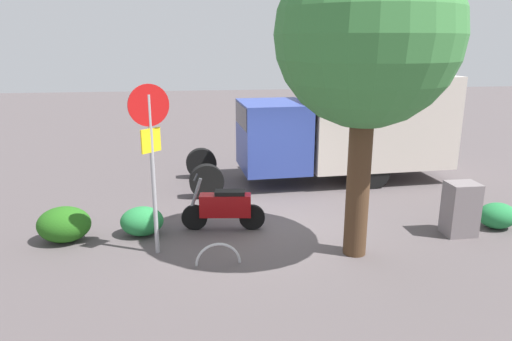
% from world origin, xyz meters
% --- Properties ---
extents(ground_plane, '(60.00, 60.00, 0.00)m').
position_xyz_m(ground_plane, '(0.00, 0.00, 0.00)').
color(ground_plane, '#4E4648').
extents(box_truck_near, '(7.66, 2.54, 3.04)m').
position_xyz_m(box_truck_near, '(-2.58, -3.29, 1.66)').
color(box_truck_near, black).
rests_on(box_truck_near, ground).
extents(motorcycle, '(1.81, 0.59, 1.20)m').
position_xyz_m(motorcycle, '(1.18, 0.07, 0.52)').
color(motorcycle, black).
rests_on(motorcycle, ground).
extents(stop_sign, '(0.71, 0.33, 3.25)m').
position_xyz_m(stop_sign, '(2.57, 1.07, 2.17)').
color(stop_sign, '#9E9EA3').
rests_on(stop_sign, ground).
extents(street_tree, '(3.23, 3.23, 5.70)m').
position_xyz_m(street_tree, '(-1.21, 1.60, 4.04)').
color(street_tree, '#47301E').
rests_on(street_tree, ground).
extents(utility_cabinet, '(0.63, 0.53, 1.14)m').
position_xyz_m(utility_cabinet, '(-3.72, 1.01, 0.57)').
color(utility_cabinet, slate).
rests_on(utility_cabinet, ground).
extents(bike_rack_hoop, '(0.85, 0.07, 0.85)m').
position_xyz_m(bike_rack_hoop, '(1.43, 1.71, 0.00)').
color(bike_rack_hoop, '#B7B7BC').
rests_on(bike_rack_hoop, ground).
extents(shrub_near_sign, '(1.07, 0.87, 0.73)m').
position_xyz_m(shrub_near_sign, '(4.49, 0.24, 0.36)').
color(shrub_near_sign, '#225C16').
rests_on(shrub_near_sign, ground).
extents(shrub_mid_verge, '(0.83, 0.68, 0.57)m').
position_xyz_m(shrub_mid_verge, '(-4.75, 0.79, 0.28)').
color(shrub_mid_verge, '#21723A').
rests_on(shrub_mid_verge, ground).
extents(shrub_by_tree, '(0.90, 0.74, 0.61)m').
position_xyz_m(shrub_by_tree, '(2.94, 0.13, 0.31)').
color(shrub_by_tree, '#24783C').
rests_on(shrub_by_tree, ground).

